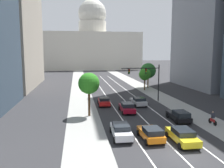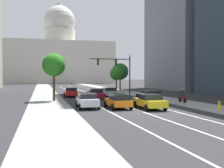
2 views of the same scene
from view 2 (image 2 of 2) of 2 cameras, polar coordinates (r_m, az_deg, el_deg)
The scene contains 20 objects.
ground_plane at distance 62.56m, azimuth -6.66°, elevation -1.32°, with size 400.00×400.00×0.00m, color #2B2B2D.
sidewalk_left at distance 56.94m, azimuth -13.97°, elevation -1.65°, with size 4.49×130.00×0.01m, color gray.
sidewalk_right at distance 59.40m, azimuth 1.74°, elevation -1.47°, with size 4.49×130.00×0.01m, color gray.
lane_stripe_left at distance 47.34m, azimuth -7.54°, elevation -2.26°, with size 0.16×90.00×0.01m, color white.
lane_stripe_center at distance 47.79m, azimuth -4.09°, elevation -2.22°, with size 0.16×90.00×0.01m, color white.
lane_stripe_right at distance 48.42m, azimuth -0.71°, elevation -2.16°, with size 0.16×90.00×0.01m, color white.
capitol_building at distance 131.19m, azimuth -10.99°, elevation 5.72°, with size 49.01×22.66×37.68m.
car_white at distance 27.50m, azimuth -5.27°, elevation -3.44°, with size 2.11×4.66×1.48m.
car_yellow at distance 26.82m, azimuth 7.94°, elevation -3.61°, with size 2.16×4.78×1.48m.
car_silver at distance 42.72m, azimuth -0.80°, elevation -1.67°, with size 2.21×4.35×1.45m.
car_black at distance 34.42m, azimuth 7.84°, elevation -2.47°, with size 2.05×4.65×1.46m.
car_orange at distance 26.87m, azimuth 1.33°, elevation -3.60°, with size 2.10×4.09×1.46m.
car_crimson at distance 37.99m, azimuth -3.51°, elevation -2.04°, with size 2.10×4.56×1.52m.
car_red at distance 42.61m, azimuth -8.70°, elevation -1.69°, with size 2.12×4.33×1.45m.
traffic_signal_mast at distance 46.36m, azimuth 1.21°, elevation 3.56°, with size 7.14×0.39×6.79m.
fire_hydrant at distance 27.44m, azimuth 21.66°, elevation -4.23°, with size 0.26×0.35×0.91m.
cyclist at distance 34.14m, azimuth 14.65°, elevation -2.39°, with size 0.37×1.70×1.72m.
street_tree_near_right at distance 63.74m, azimuth 1.72°, elevation 2.63°, with size 3.93×3.93×6.31m.
street_tree_far_right at distance 59.47m, azimuth 0.92°, elevation 2.16°, with size 2.88×2.88×5.23m.
street_tree_mid_left at distance 36.12m, azimuth -12.18°, elevation 3.89°, with size 3.00×3.00×6.20m.
Camera 2 is at (-8.91, -21.84, 3.21)m, focal length 43.35 mm.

